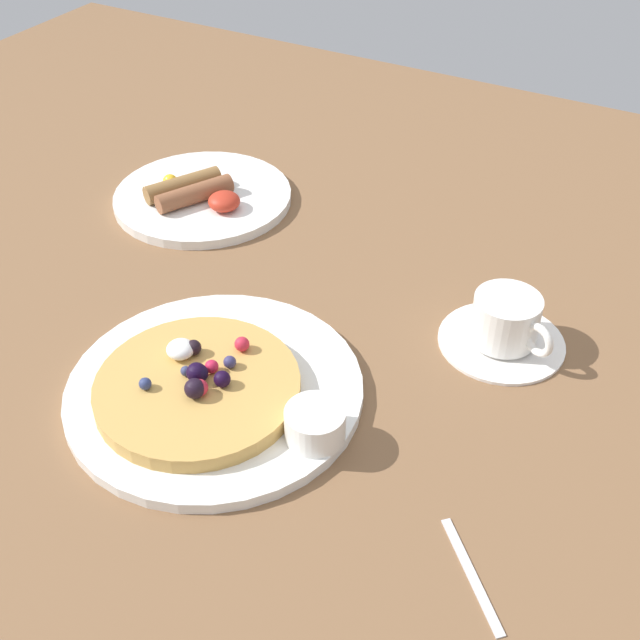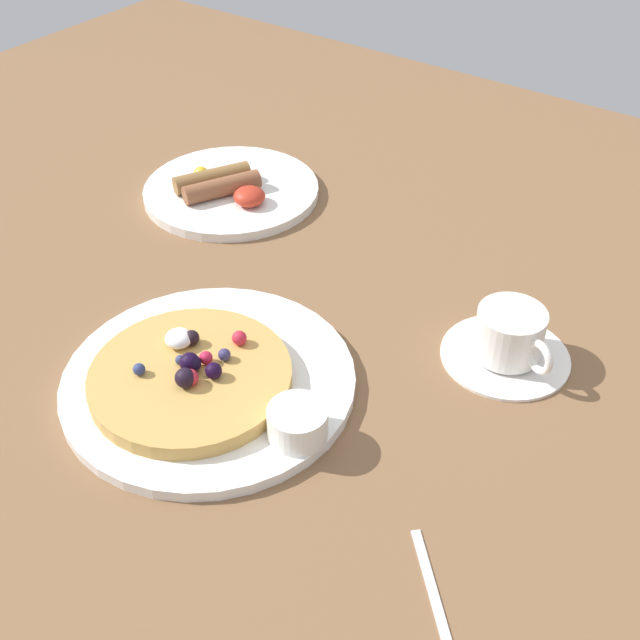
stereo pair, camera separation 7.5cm
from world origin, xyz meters
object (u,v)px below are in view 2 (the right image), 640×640
Objects in this scene: pancake_plate at (209,381)px; coffee_saucer at (505,355)px; breakfast_plate at (231,191)px; syrup_ramekin at (298,423)px; coffee_cup at (511,333)px.

pancake_plate reaches higher than coffee_saucer.
breakfast_plate is (-22.49, 29.64, 0.02)cm from pancake_plate.
breakfast_plate is at bearing 138.18° from syrup_ramekin.
syrup_ramekin is 0.59× the size of coffee_cup.
breakfast_plate is 45.67cm from coffee_cup.
pancake_plate is 2.18× the size of coffee_saucer.
coffee_cup is at bearing -11.05° from breakfast_plate.
coffee_cup reaches higher than breakfast_plate.
coffee_cup reaches higher than coffee_saucer.
coffee_cup reaches higher than syrup_ramekin.
pancake_plate is at bearing -136.78° from coffee_cup.
breakfast_plate reaches higher than coffee_saucer.
breakfast_plate is (-34.36, 30.75, -2.21)cm from syrup_ramekin.
coffee_saucer is 1.42× the size of coffee_cup.
coffee_saucer is 3.05cm from coffee_cup.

